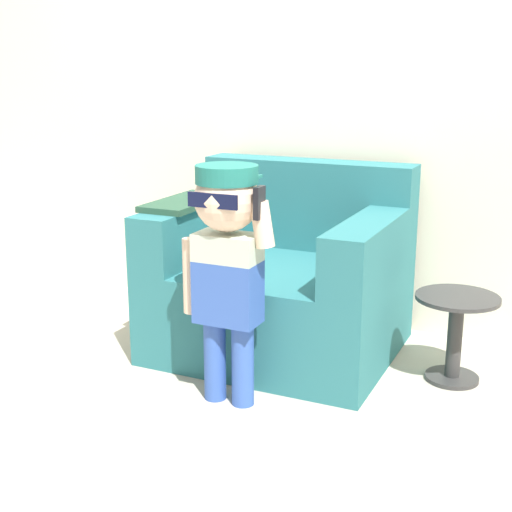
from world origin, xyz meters
The scene contains 5 objects.
ground_plane centered at (0.00, 0.00, 0.00)m, with size 10.00×10.00×0.00m, color #BCB29E.
wall_back centered at (0.00, 0.63, 1.30)m, with size 10.00×0.05×2.60m.
armchair centered at (0.19, 0.09, 0.35)m, with size 1.17×0.98×0.93m.
person_child centered at (0.22, -0.59, 0.69)m, with size 0.42×0.32×1.03m.
side_table centered at (1.07, 0.04, 0.25)m, with size 0.38×0.38×0.41m.
Camera 1 is at (1.53, -3.12, 1.41)m, focal length 50.00 mm.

